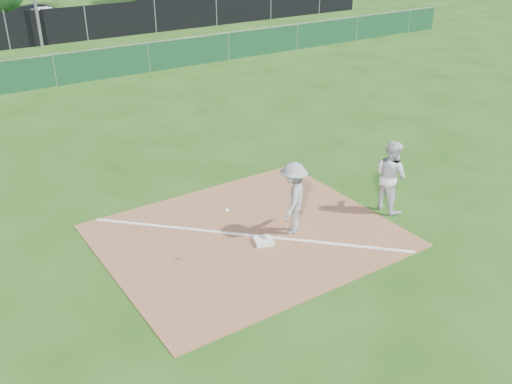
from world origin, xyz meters
TOP-DOWN VIEW (x-y plane):
  - ground at (0.00, 10.00)m, footprint 90.00×90.00m
  - infield_dirt at (0.00, 1.00)m, footprint 6.00×5.00m
  - foul_line at (0.00, 1.00)m, footprint 5.01×5.01m
  - green_fence at (0.00, 15.00)m, footprint 44.00×0.05m
  - black_fence at (0.00, 23.00)m, footprint 46.00×0.04m
  - first_base at (0.11, 0.56)m, footprint 0.49×0.49m
  - play_at_first at (0.90, 0.62)m, footprint 2.37×1.13m
  - runner at (3.39, 0.24)m, footprint 0.65×0.83m
  - car_right at (3.00, 27.43)m, footprint 5.27×3.21m

SIDE VIEW (x-z plane):
  - ground at x=0.00m, z-range 0.00..0.00m
  - infield_dirt at x=0.00m, z-range 0.00..0.02m
  - foul_line at x=0.00m, z-range 0.02..0.03m
  - first_base at x=0.11m, z-range 0.02..0.10m
  - green_fence at x=0.00m, z-range 0.00..1.20m
  - car_right at x=3.00m, z-range 0.01..1.44m
  - play_at_first at x=0.90m, z-range 0.02..1.62m
  - runner at x=3.39m, z-range 0.00..1.70m
  - black_fence at x=0.00m, z-range 0.00..1.80m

